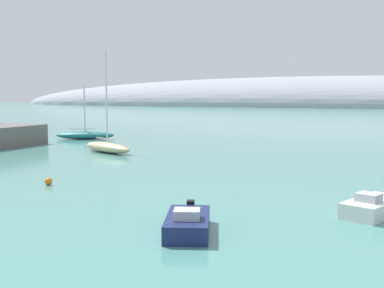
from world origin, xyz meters
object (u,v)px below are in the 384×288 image
at_px(motorboat_navy_foreground, 188,223).
at_px(motorboat_white_alongside_breakwater, 373,206).
at_px(sailboat_teal_near_shore, 85,135).
at_px(mooring_buoy_orange, 48,181).
at_px(sailboat_sand_mid_mooring, 107,147).

xyz_separation_m(motorboat_navy_foreground, motorboat_white_alongside_breakwater, (7.17, 6.45, 0.00)).
bearing_deg(sailboat_teal_near_shore, mooring_buoy_orange, -82.52).
relative_size(sailboat_teal_near_shore, motorboat_navy_foreground, 1.80).
bearing_deg(sailboat_sand_mid_mooring, sailboat_teal_near_shore, 158.98).
bearing_deg(motorboat_navy_foreground, sailboat_sand_mid_mooring, -160.29).
xyz_separation_m(sailboat_teal_near_shore, motorboat_white_alongside_breakwater, (37.54, -27.95, -0.12)).
xyz_separation_m(sailboat_sand_mid_mooring, motorboat_navy_foreground, (19.30, -23.02, -0.18)).
xyz_separation_m(sailboat_teal_near_shore, mooring_buoy_orange, (17.56, -28.13, -0.30)).
distance_m(sailboat_sand_mid_mooring, mooring_buoy_orange, 17.96).
bearing_deg(sailboat_sand_mid_mooring, mooring_buoy_orange, -44.04).
xyz_separation_m(sailboat_sand_mid_mooring, motorboat_white_alongside_breakwater, (26.47, -16.57, -0.17)).
distance_m(sailboat_teal_near_shore, sailboat_sand_mid_mooring, 15.88).
bearing_deg(mooring_buoy_orange, sailboat_teal_near_shore, 121.97).
relative_size(motorboat_navy_foreground, motorboat_white_alongside_breakwater, 0.98).
relative_size(motorboat_navy_foreground, mooring_buoy_orange, 8.82).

